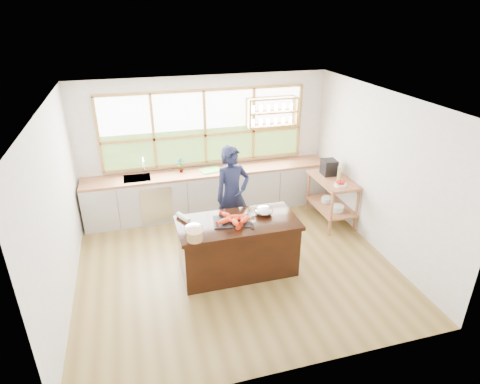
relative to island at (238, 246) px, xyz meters
name	(u,v)px	position (x,y,z in m)	size (l,w,h in m)	color
ground_plane	(235,263)	(0.00, 0.20, -0.45)	(5.00, 5.00, 0.00)	olive
room_shell	(227,153)	(0.02, 0.71, 1.30)	(5.02, 4.52, 2.71)	silver
back_counter	(209,191)	(-0.02, 2.14, 0.00)	(4.90, 0.63, 0.90)	#A6A39D
right_shelf_unit	(332,193)	(2.19, 1.09, 0.15)	(0.62, 1.10, 0.90)	#A05F3A
island	(238,246)	(0.00, 0.00, 0.00)	(1.85, 0.90, 0.90)	black
cook	(232,196)	(0.15, 0.91, 0.44)	(0.65, 0.43, 1.79)	#151934
potted_plant	(181,165)	(-0.55, 2.20, 0.59)	(0.16, 0.11, 0.29)	slate
cutting_board	(211,170)	(0.03, 2.14, 0.45)	(0.40, 0.30, 0.01)	green
espresso_machine	(329,167)	(2.19, 1.32, 0.59)	(0.26, 0.28, 0.30)	black
wine_bottle	(339,174)	(2.24, 1.01, 0.58)	(0.07, 0.07, 0.27)	tan
fruit_bowl	(340,184)	(2.14, 0.75, 0.49)	(0.22, 0.22, 0.11)	silver
slate_board	(232,221)	(-0.09, 0.01, 0.45)	(0.55, 0.40, 0.02)	black
lobster_pile	(233,219)	(-0.07, -0.02, 0.50)	(0.52, 0.48, 0.08)	#ED3C12
mixing_bowl_left	(194,228)	(-0.70, -0.12, 0.50)	(0.27, 0.27, 0.13)	silver
mixing_bowl_right	(264,211)	(0.45, 0.11, 0.51)	(0.29, 0.29, 0.14)	silver
wine_glass	(253,219)	(0.15, -0.27, 0.61)	(0.08, 0.08, 0.22)	white
wicker_basket	(195,235)	(-0.72, -0.35, 0.52)	(0.23, 0.23, 0.15)	#B77B4F
parchment_roll	(183,218)	(-0.79, 0.27, 0.49)	(0.08, 0.08, 0.30)	silver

